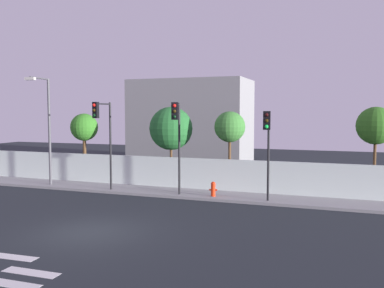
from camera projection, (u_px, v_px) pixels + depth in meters
The scene contains 14 objects.
ground_plane at pixel (90, 232), 16.22m from camera, with size 80.00×80.00×0.00m, color #21262A.
sidewalk at pixel (172, 193), 23.90m from camera, with size 36.00×2.40×0.15m, color gray.
perimeter_wall at pixel (180, 173), 25.04m from camera, with size 36.00×0.18×1.80m, color silver.
crosswalk_marking at pixel (3, 275), 11.93m from camera, with size 3.37×3.07×0.01m.
traffic_light_left at pixel (103, 127), 23.72m from camera, with size 0.49×1.38×5.07m.
traffic_light_center at pixel (177, 128), 22.11m from camera, with size 0.50×1.50×5.01m.
traffic_light_right at pixel (268, 136), 20.59m from camera, with size 0.35×1.28×4.55m.
street_lamp_curbside at pixel (47, 122), 25.64m from camera, with size 0.62×2.05×6.56m.
fire_hydrant at pixel (213, 188), 22.43m from camera, with size 0.44×0.26×0.79m.
roadside_tree_leftmost at pixel (84, 128), 28.33m from camera, with size 1.85×1.85×4.57m.
roadside_tree_midleft at pixel (171, 129), 26.16m from camera, with size 2.71×2.71×5.00m.
roadside_tree_midright at pixel (230, 127), 24.86m from camera, with size 1.84×1.84×4.71m.
roadside_tree_rightmost at pixel (376, 126), 22.14m from camera, with size 2.00×2.00×4.94m.
low_building_distant at pixel (191, 121), 39.45m from camera, with size 10.77×6.00×7.66m, color gray.
Camera 1 is at (9.16, -13.61, 4.61)m, focal length 39.25 mm.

